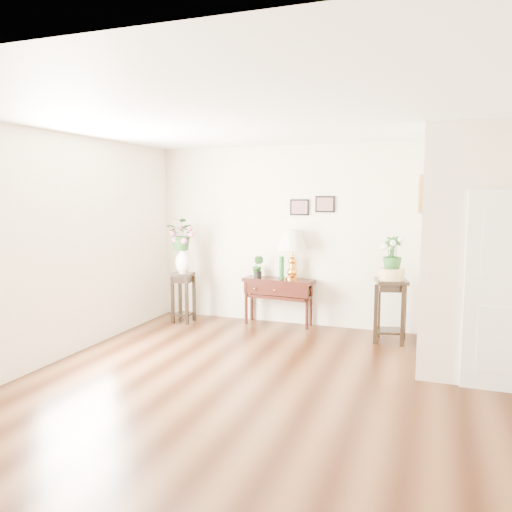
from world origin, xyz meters
The scene contains 20 objects.
floor centered at (0.00, 0.00, 0.00)m, with size 6.00×5.50×0.02m, color #53311A.
ceiling centered at (0.00, 0.00, 2.80)m, with size 6.00×5.50×0.02m, color white.
wall_back centered at (0.00, 2.75, 1.40)m, with size 6.00×0.02×2.80m, color #EDE5C9.
wall_front centered at (0.00, -2.75, 1.40)m, with size 6.00×0.02×2.80m, color #EDE5C9.
wall_left centered at (-3.00, 0.00, 1.40)m, with size 0.02×5.50×2.80m, color #EDE5C9.
partition centered at (2.10, 1.77, 1.40)m, with size 1.80×1.95×2.80m, color #EDE5C9.
door centered at (2.10, 0.78, 1.05)m, with size 0.90×0.05×2.10m, color white.
art_print_left centered at (-0.65, 2.73, 1.85)m, with size 0.30×0.02×0.25m, color black.
art_print_right centered at (-0.25, 2.73, 1.90)m, with size 0.30×0.02×0.25m, color black.
wall_ornament centered at (1.16, 1.90, 2.05)m, with size 0.51×0.51×0.07m, color #A76827.
console_table centered at (-0.94, 2.57, 0.37)m, with size 1.11×0.37×0.74m, color #37110D.
table_lamp centered at (-0.71, 2.57, 1.09)m, with size 0.45×0.45×0.78m, color orange.
green_vase centered at (-0.89, 2.57, 0.91)m, with size 0.07×0.07×0.35m, color #124B20.
potted_plant centered at (-1.28, 2.57, 0.91)m, with size 0.18×0.15×0.34m, color #21511F.
plant_stand_a centered at (-2.42, 2.21, 0.40)m, with size 0.31×0.31×0.80m, color black.
porcelain_vase centered at (-2.42, 2.21, 1.03)m, with size 0.24×0.24×0.41m, color white, non-canonical shape.
lily_arrangement centered at (-2.42, 2.21, 1.46)m, with size 0.47×0.41×0.52m, color #21511F.
plant_stand_b centered at (0.80, 2.22, 0.44)m, with size 0.41×0.41×0.88m, color black.
ceramic_bowl centered at (0.80, 2.22, 0.96)m, with size 0.35×0.35×0.16m, color beige.
narcissus centered at (0.80, 2.22, 1.24)m, with size 0.27×0.27×0.48m, color #21511F.
Camera 1 is at (1.33, -4.80, 2.04)m, focal length 35.00 mm.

